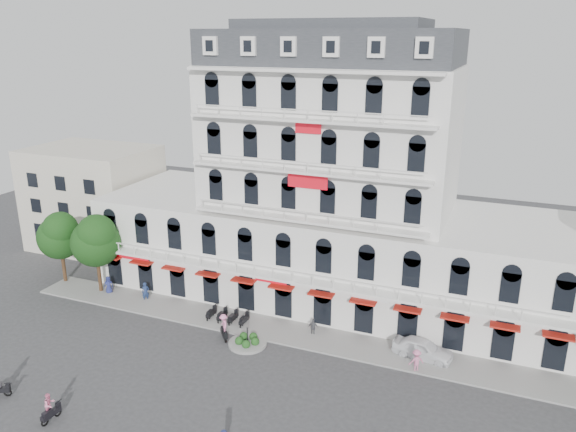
{
  "coord_description": "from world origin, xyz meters",
  "views": [
    {
      "loc": [
        15.59,
        -30.69,
        24.59
      ],
      "look_at": [
        -1.0,
        10.0,
        10.3
      ],
      "focal_mm": 35.0,
      "sensor_mm": 36.0,
      "label": 1
    }
  ],
  "objects": [
    {
      "name": "ground",
      "position": [
        0.0,
        0.0,
        0.0
      ],
      "size": [
        120.0,
        120.0,
        0.0
      ],
      "primitive_type": "plane",
      "color": "#38383A",
      "rests_on": "ground"
    },
    {
      "name": "sidewalk",
      "position": [
        0.0,
        9.0,
        0.08
      ],
      "size": [
        53.0,
        4.0,
        0.16
      ],
      "primitive_type": "cube",
      "color": "gray",
      "rests_on": "ground"
    },
    {
      "name": "main_building",
      "position": [
        0.0,
        18.0,
        9.96
      ],
      "size": [
        45.0,
        15.0,
        25.8
      ],
      "color": "silver",
      "rests_on": "ground"
    },
    {
      "name": "flank_building_west",
      "position": [
        -30.0,
        20.0,
        6.0
      ],
      "size": [
        14.0,
        10.0,
        12.0
      ],
      "primitive_type": "cube",
      "color": "beige",
      "rests_on": "ground"
    },
    {
      "name": "traffic_island",
      "position": [
        -3.0,
        6.0,
        0.26
      ],
      "size": [
        3.2,
        3.2,
        1.6
      ],
      "color": "gray",
      "rests_on": "ground"
    },
    {
      "name": "parked_scooter_row",
      "position": [
        -6.35,
        8.8,
        0.0
      ],
      "size": [
        4.4,
        1.8,
        1.1
      ],
      "primitive_type": null,
      "color": "black",
      "rests_on": "ground"
    },
    {
      "name": "tree_west_outer",
      "position": [
        -25.95,
        9.98,
        5.35
      ],
      "size": [
        4.5,
        4.48,
        7.76
      ],
      "color": "#382314",
      "rests_on": "ground"
    },
    {
      "name": "tree_west_inner",
      "position": [
        -20.95,
        9.48,
        5.68
      ],
      "size": [
        4.76,
        4.76,
        8.25
      ],
      "color": "#382314",
      "rests_on": "ground"
    },
    {
      "name": "parked_car",
      "position": [
        10.76,
        9.5,
        0.81
      ],
      "size": [
        4.98,
        2.5,
        1.63
      ],
      "primitive_type": "imported",
      "rotation": [
        0.0,
        0.0,
        1.45
      ],
      "color": "white",
      "rests_on": "ground"
    },
    {
      "name": "rider_southwest",
      "position": [
        -10.87,
        -7.59,
        1.07
      ],
      "size": [
        0.67,
        1.7,
        2.12
      ],
      "rotation": [
        0.0,
        0.0,
        1.51
      ],
      "color": "black",
      "rests_on": "ground"
    },
    {
      "name": "rider_center",
      "position": [
        -5.22,
        6.06,
        1.25
      ],
      "size": [
        1.3,
        1.38,
        2.33
      ],
      "rotation": [
        0.0,
        0.0,
        5.41
      ],
      "color": "black",
      "rests_on": "ground"
    },
    {
      "name": "pedestrian_left",
      "position": [
        -20.0,
        9.5,
        0.92
      ],
      "size": [
        1.07,
        0.93,
        1.84
      ],
      "primitive_type": "imported",
      "rotation": [
        0.0,
        0.0,
        0.48
      ],
      "color": "navy",
      "rests_on": "ground"
    },
    {
      "name": "pedestrian_mid",
      "position": [
        1.53,
        9.5,
        0.77
      ],
      "size": [
        0.94,
        0.5,
        1.53
      ],
      "primitive_type": "imported",
      "rotation": [
        0.0,
        0.0,
        3.28
      ],
      "color": "#57585E",
      "rests_on": "ground"
    },
    {
      "name": "pedestrian_right",
      "position": [
        10.62,
        7.35,
        0.94
      ],
      "size": [
        1.39,
        1.25,
        1.87
      ],
      "primitive_type": "imported",
      "rotation": [
        0.0,
        0.0,
        3.73
      ],
      "color": "pink",
      "rests_on": "ground"
    },
    {
      "name": "pedestrian_far",
      "position": [
        -15.59,
        9.5,
        0.96
      ],
      "size": [
        0.81,
        0.83,
        1.93
      ],
      "primitive_type": "imported",
      "rotation": [
        0.0,
        0.0,
        0.87
      ],
      "color": "navy",
      "rests_on": "ground"
    }
  ]
}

